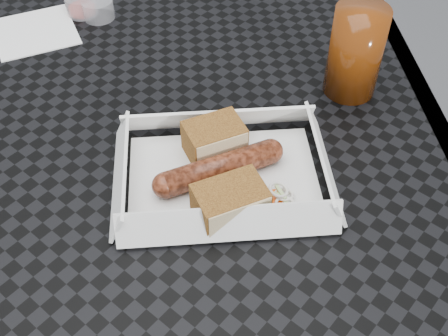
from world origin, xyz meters
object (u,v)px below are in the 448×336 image
bratwurst (219,168)px  drink_glass (356,52)px  patio_table (146,154)px  food_tray (223,178)px

bratwurst → drink_glass: (0.19, 0.15, 0.04)m
patio_table → food_tray: 0.18m
patio_table → food_tray: size_ratio=3.64×
food_tray → bratwurst: (-0.00, 0.00, 0.02)m
bratwurst → drink_glass: size_ratio=1.25×
food_tray → drink_glass: 0.25m
food_tray → bratwurst: size_ratio=1.41×
patio_table → bratwurst: bearing=-52.5°
patio_table → bratwurst: size_ratio=5.13×
patio_table → bratwurst: bratwurst is taller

